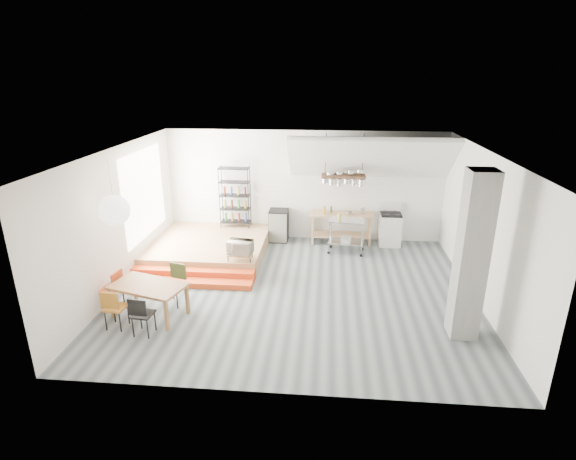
# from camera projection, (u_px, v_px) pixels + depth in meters

# --- Properties ---
(floor) EXTENTS (8.00, 8.00, 0.00)m
(floor) POSITION_uv_depth(u_px,v_px,m) (295.00, 290.00, 10.31)
(floor) COLOR #495155
(floor) RESTS_ON ground
(wall_back) EXTENTS (8.00, 0.04, 3.20)m
(wall_back) POSITION_uv_depth(u_px,v_px,m) (304.00, 186.00, 13.06)
(wall_back) COLOR silver
(wall_back) RESTS_ON ground
(wall_left) EXTENTS (0.04, 7.00, 3.20)m
(wall_left) POSITION_uv_depth(u_px,v_px,m) (119.00, 220.00, 10.11)
(wall_left) COLOR silver
(wall_left) RESTS_ON ground
(wall_right) EXTENTS (0.04, 7.00, 3.20)m
(wall_right) POSITION_uv_depth(u_px,v_px,m) (485.00, 230.00, 9.44)
(wall_right) COLOR silver
(wall_right) RESTS_ON ground
(ceiling) EXTENTS (8.00, 7.00, 0.02)m
(ceiling) POSITION_uv_depth(u_px,v_px,m) (296.00, 151.00, 9.24)
(ceiling) COLOR white
(ceiling) RESTS_ON wall_back
(slope_ceiling) EXTENTS (4.40, 1.44, 1.32)m
(slope_ceiling) POSITION_uv_depth(u_px,v_px,m) (370.00, 158.00, 12.03)
(slope_ceiling) COLOR white
(slope_ceiling) RESTS_ON wall_back
(window_pane) EXTENTS (0.02, 2.50, 2.20)m
(window_pane) POSITION_uv_depth(u_px,v_px,m) (145.00, 194.00, 11.45)
(window_pane) COLOR white
(window_pane) RESTS_ON wall_left
(platform) EXTENTS (3.00, 3.00, 0.40)m
(platform) POSITION_uv_depth(u_px,v_px,m) (210.00, 247.00, 12.33)
(platform) COLOR #A48152
(platform) RESTS_ON ground
(step_lower) EXTENTS (3.00, 0.35, 0.13)m
(step_lower) POSITION_uv_depth(u_px,v_px,m) (189.00, 283.00, 10.55)
(step_lower) COLOR #E3491A
(step_lower) RESTS_ON ground
(step_upper) EXTENTS (3.00, 0.35, 0.27)m
(step_upper) POSITION_uv_depth(u_px,v_px,m) (193.00, 274.00, 10.85)
(step_upper) COLOR #E3491A
(step_upper) RESTS_ON ground
(concrete_column) EXTENTS (0.50, 0.50, 3.20)m
(concrete_column) POSITION_uv_depth(u_px,v_px,m) (472.00, 257.00, 8.09)
(concrete_column) COLOR gray
(concrete_column) RESTS_ON ground
(kitchen_counter) EXTENTS (1.80, 0.60, 0.91)m
(kitchen_counter) POSITION_uv_depth(u_px,v_px,m) (341.00, 223.00, 12.97)
(kitchen_counter) COLOR #A48152
(kitchen_counter) RESTS_ON ground
(stove) EXTENTS (0.60, 0.60, 1.18)m
(stove) POSITION_uv_depth(u_px,v_px,m) (390.00, 229.00, 12.90)
(stove) COLOR white
(stove) RESTS_ON ground
(pot_rack) EXTENTS (1.20, 0.50, 1.43)m
(pot_rack) POSITION_uv_depth(u_px,v_px,m) (344.00, 179.00, 12.30)
(pot_rack) COLOR #3F2619
(pot_rack) RESTS_ON ceiling
(wire_shelving) EXTENTS (0.88, 0.38, 1.80)m
(wire_shelving) POSITION_uv_depth(u_px,v_px,m) (235.00, 196.00, 13.04)
(wire_shelving) COLOR black
(wire_shelving) RESTS_ON platform
(microwave_shelf) EXTENTS (0.60, 0.40, 0.16)m
(microwave_shelf) POSITION_uv_depth(u_px,v_px,m) (240.00, 254.00, 10.95)
(microwave_shelf) COLOR #A48152
(microwave_shelf) RESTS_ON platform
(paper_lantern) EXTENTS (0.60, 0.60, 0.60)m
(paper_lantern) POSITION_uv_depth(u_px,v_px,m) (115.00, 210.00, 8.74)
(paper_lantern) COLOR white
(paper_lantern) RESTS_ON ceiling
(dining_table) EXTENTS (1.65, 1.22, 0.70)m
(dining_table) POSITION_uv_depth(u_px,v_px,m) (148.00, 288.00, 9.06)
(dining_table) COLOR brown
(dining_table) RESTS_ON ground
(chair_mustard) EXTENTS (0.42, 0.42, 0.84)m
(chair_mustard) POSITION_uv_depth(u_px,v_px,m) (113.00, 306.00, 8.62)
(chair_mustard) COLOR #B06C1E
(chair_mustard) RESTS_ON ground
(chair_black) EXTENTS (0.41, 0.41, 0.82)m
(chair_black) POSITION_uv_depth(u_px,v_px,m) (141.00, 313.00, 8.40)
(chair_black) COLOR black
(chair_black) RESTS_ON ground
(chair_olive) EXTENTS (0.50, 0.50, 0.88)m
(chair_olive) POSITION_uv_depth(u_px,v_px,m) (176.00, 280.00, 9.62)
(chair_olive) COLOR #4A5829
(chair_olive) RESTS_ON ground
(chair_red) EXTENTS (0.44, 0.44, 0.84)m
(chair_red) POSITION_uv_depth(u_px,v_px,m) (114.00, 286.00, 9.42)
(chair_red) COLOR #B23A19
(chair_red) RESTS_ON ground
(rolling_cart) EXTENTS (1.02, 0.66, 0.95)m
(rolling_cart) POSITION_uv_depth(u_px,v_px,m) (346.00, 231.00, 12.28)
(rolling_cart) COLOR silver
(rolling_cart) RESTS_ON ground
(mini_fridge) EXTENTS (0.55, 0.55, 0.94)m
(mini_fridge) POSITION_uv_depth(u_px,v_px,m) (279.00, 225.00, 13.22)
(mini_fridge) COLOR black
(mini_fridge) RESTS_ON ground
(microwave) EXTENTS (0.64, 0.48, 0.33)m
(microwave) POSITION_uv_depth(u_px,v_px,m) (240.00, 247.00, 10.89)
(microwave) COLOR beige
(microwave) RESTS_ON microwave_shelf
(bowl) EXTENTS (0.27, 0.27, 0.06)m
(bowl) POSITION_uv_depth(u_px,v_px,m) (350.00, 213.00, 12.79)
(bowl) COLOR silver
(bowl) RESTS_ON kitchen_counter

